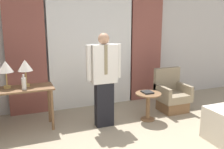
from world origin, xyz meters
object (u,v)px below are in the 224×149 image
at_px(table_lamp_right, 25,66).
at_px(person, 104,77).
at_px(desk, 18,95).
at_px(armchair, 172,96).
at_px(side_table, 148,102).
at_px(bottle_near_edge, 24,83).
at_px(table_lamp_left, 6,68).
at_px(book, 147,92).

bearing_deg(table_lamp_right, person, -19.34).
distance_m(desk, armchair, 3.14).
height_order(table_lamp_right, side_table, table_lamp_right).
xyz_separation_m(bottle_near_edge, armchair, (3.00, -0.04, -0.57)).
bearing_deg(armchair, table_lamp_right, 175.05).
distance_m(table_lamp_right, bottle_near_edge, 0.34).
bearing_deg(person, armchair, 7.16).
height_order(desk, bottle_near_edge, bottle_near_edge).
height_order(table_lamp_left, armchair, table_lamp_left).
xyz_separation_m(table_lamp_right, side_table, (2.21, -0.53, -0.77)).
distance_m(bottle_near_edge, book, 2.29).
distance_m(desk, side_table, 2.42).
xyz_separation_m(desk, person, (1.48, -0.36, 0.28)).
bearing_deg(person, side_table, -4.68).
bearing_deg(book, desk, 170.09).
xyz_separation_m(table_lamp_left, book, (2.52, -0.51, -0.58)).
distance_m(armchair, side_table, 0.80).
height_order(armchair, book, armchair).
xyz_separation_m(person, side_table, (0.89, -0.07, -0.56)).
xyz_separation_m(desk, bottle_near_edge, (0.11, -0.12, 0.24)).
xyz_separation_m(armchair, book, (-0.76, -0.26, 0.24)).
xyz_separation_m(desk, book, (2.36, -0.41, -0.09)).
bearing_deg(desk, armchair, -2.83).
distance_m(desk, table_lamp_right, 0.53).
relative_size(table_lamp_left, book, 2.21).
height_order(table_lamp_left, side_table, table_lamp_left).
bearing_deg(desk, table_lamp_left, 147.47).
height_order(table_lamp_left, person, person).
distance_m(table_lamp_right, side_table, 2.40).
relative_size(person, book, 7.95).
xyz_separation_m(table_lamp_left, person, (1.63, -0.46, -0.21)).
bearing_deg(table_lamp_left, side_table, -11.95).
height_order(table_lamp_right, armchair, table_lamp_right).
xyz_separation_m(desk, table_lamp_right, (0.16, 0.10, 0.49)).
bearing_deg(desk, person, -13.72).
height_order(table_lamp_right, book, table_lamp_right).
distance_m(bottle_near_edge, person, 1.39).
xyz_separation_m(table_lamp_left, bottle_near_edge, (0.27, -0.22, -0.26)).
distance_m(desk, person, 1.54).
bearing_deg(side_table, desk, 169.63).
distance_m(bottle_near_edge, armchair, 3.06).
height_order(person, book, person).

